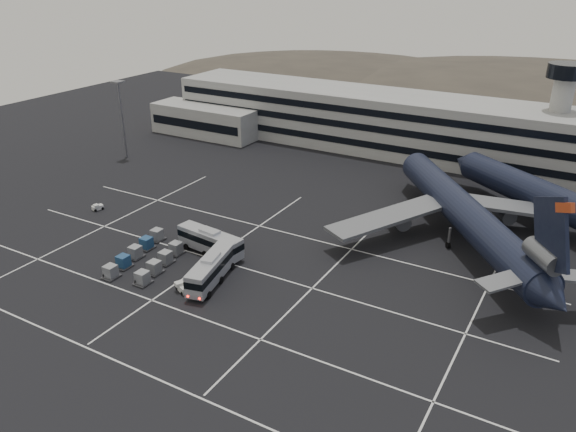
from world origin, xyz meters
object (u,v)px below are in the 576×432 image
object	(u,v)px
tug_a	(97,207)
uld_cluster	(150,255)
trijet_main	(466,214)
bus_far	(210,241)
bus_near	(212,268)

from	to	relation	value
tug_a	uld_cluster	size ratio (longest dim) A/B	0.13
trijet_main	bus_far	size ratio (longest dim) A/B	3.95
bus_far	uld_cluster	bearing A→B (deg)	140.67
tug_a	trijet_main	bearing A→B (deg)	37.14
tug_a	bus_far	bearing A→B (deg)	12.52
trijet_main	bus_far	xyz separation A→B (m)	(-34.42, -24.21, -2.91)
bus_near	bus_far	size ratio (longest dim) A/B	1.02
bus_near	uld_cluster	size ratio (longest dim) A/B	0.76
bus_near	uld_cluster	bearing A→B (deg)	165.80
tug_a	uld_cluster	world-z (taller)	uld_cluster
bus_far	uld_cluster	xyz separation A→B (m)	(-6.88, -6.60, -1.35)
trijet_main	tug_a	world-z (taller)	trijet_main
bus_near	uld_cluster	xyz separation A→B (m)	(-12.42, 0.39, -1.38)
bus_near	tug_a	world-z (taller)	bus_near
trijet_main	tug_a	distance (m)	67.38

